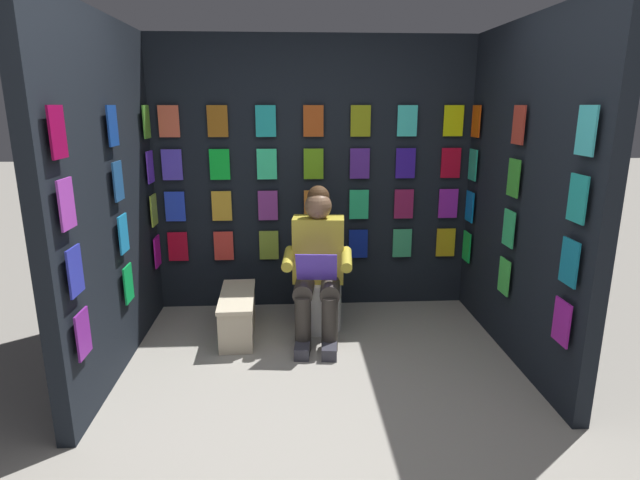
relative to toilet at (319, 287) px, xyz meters
name	(u,v)px	position (x,y,z in m)	size (l,w,h in m)	color
ground_plane	(331,438)	(0.02, 1.55, -0.33)	(30.00, 30.00, 0.00)	#9E998E
display_wall_back	(313,176)	(0.02, -0.50, 0.86)	(2.86, 0.14, 2.37)	black
display_wall_left	(524,195)	(-1.41, 0.55, 0.86)	(0.14, 2.00, 2.37)	black
display_wall_right	(107,199)	(1.45, 0.55, 0.86)	(0.14, 2.00, 2.37)	black
toilet	(319,287)	(0.00, 0.00, 0.00)	(0.43, 0.57, 0.77)	white
person_reading	(318,264)	(0.02, 0.23, 0.27)	(0.55, 0.71, 1.19)	gold
comic_longbox_near	(238,314)	(0.66, 0.18, -0.15)	(0.29, 0.73, 0.35)	beige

